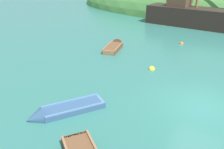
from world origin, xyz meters
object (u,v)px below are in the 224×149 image
Objects in this scene: sailing_ship at (214,21)px; rowboat_center at (115,47)px; rowboat_near_dock at (61,112)px; buoy_orange at (181,44)px; buoy_yellow at (152,69)px.

rowboat_center is (-5.79, -11.57, -0.67)m from sailing_ship.
buoy_orange is (1.81, 13.63, -0.08)m from rowboat_near_dock.
rowboat_center is at bearing 148.67° from buoy_yellow.
buoy_orange is at bearing -95.99° from sailing_ship.
rowboat_near_dock is 13.75m from buoy_orange.
buoy_yellow is (-0.14, -6.65, 0.00)m from buoy_orange.
buoy_yellow is at bearing -159.81° from rowboat_near_dock.
buoy_orange is 0.80× the size of buoy_yellow.
sailing_ship is 14.27m from buoy_yellow.
rowboat_near_dock is at bearing -94.16° from sailing_ship.
rowboat_center is at bearing -137.46° from buoy_orange.
rowboat_near_dock is at bearing -97.55° from buoy_orange.
buoy_yellow reaches higher than buoy_orange.
sailing_ship reaches higher than buoy_orange.
sailing_ship is 5.04× the size of rowboat_near_dock.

